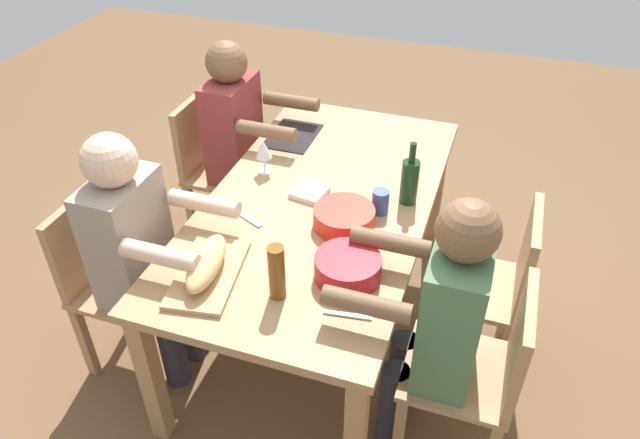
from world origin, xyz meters
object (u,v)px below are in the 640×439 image
at_px(diner_near_left, 241,134).
at_px(napkin_stack, 309,192).
at_px(dining_table, 320,214).
at_px(chair_far_center, 495,282).
at_px(diner_far_right, 439,317).
at_px(diner_near_right, 139,246).
at_px(beer_bottle, 277,272).
at_px(wine_bottle, 410,181).
at_px(cup_far_center, 380,202).
at_px(chair_near_right, 111,275).
at_px(wine_glass, 264,150).
at_px(bread_loaf, 206,263).
at_px(serving_bowl_salad, 348,266).
at_px(cutting_board, 208,274).
at_px(chair_near_left, 214,163).
at_px(chair_far_right, 482,369).
at_px(serving_bowl_pasta, 344,216).

distance_m(diner_near_left, napkin_stack, 0.73).
xyz_separation_m(dining_table, chair_far_center, (0.00, 0.80, -0.18)).
height_order(dining_table, diner_far_right, diner_far_right).
height_order(diner_near_right, beer_bottle, diner_near_right).
distance_m(wine_bottle, cup_far_center, 0.16).
height_order(chair_near_right, wine_glass, wine_glass).
height_order(diner_far_right, bread_loaf, diner_far_right).
distance_m(serving_bowl_salad, wine_glass, 0.81).
height_order(bread_loaf, beer_bottle, beer_bottle).
distance_m(wine_bottle, napkin_stack, 0.44).
bearing_deg(diner_near_right, chair_far_center, 109.23).
bearing_deg(cutting_board, beer_bottle, 87.69).
height_order(chair_far_center, serving_bowl_salad, chair_far_center).
bearing_deg(chair_near_left, diner_near_right, 10.59).
relative_size(wine_bottle, wine_glass, 1.75).
relative_size(chair_near_right, napkin_stack, 6.07).
bearing_deg(dining_table, cup_far_center, 88.58).
bearing_deg(napkin_stack, cutting_board, -15.79).
xyz_separation_m(serving_bowl_salad, wine_glass, (-0.57, -0.57, 0.06)).
xyz_separation_m(chair_far_right, chair_far_center, (-0.49, 0.00, 0.00)).
bearing_deg(cup_far_center, chair_near_right, -65.57).
relative_size(chair_far_right, bread_loaf, 2.66).
height_order(beer_bottle, cup_far_center, beer_bottle).
relative_size(dining_table, napkin_stack, 12.76).
bearing_deg(bread_loaf, cutting_board, -90.00).
relative_size(dining_table, diner_near_right, 1.49).
height_order(chair_near_left, wine_bottle, wine_bottle).
bearing_deg(serving_bowl_salad, chair_near_right, -87.26).
bearing_deg(cutting_board, cup_far_center, 139.76).
bearing_deg(chair_far_right, cup_far_center, -132.69).
height_order(chair_far_center, beer_bottle, beer_bottle).
xyz_separation_m(chair_far_right, beer_bottle, (0.12, -0.75, 0.37)).
height_order(serving_bowl_pasta, wine_glass, wine_glass).
height_order(serving_bowl_salad, cutting_board, serving_bowl_salad).
distance_m(chair_near_right, serving_bowl_salad, 1.10).
height_order(chair_far_right, diner_far_right, diner_far_right).
bearing_deg(bread_loaf, serving_bowl_salad, 108.27).
distance_m(serving_bowl_pasta, cup_far_center, 0.18).
distance_m(dining_table, napkin_stack, 0.11).
bearing_deg(cup_far_center, diner_near_left, -119.42).
bearing_deg(cutting_board, serving_bowl_pasta, 139.73).
xyz_separation_m(dining_table, chair_far_right, (0.49, 0.80, -0.18)).
relative_size(chair_far_right, wine_glass, 5.12).
bearing_deg(diner_far_right, wine_bottle, -157.67).
distance_m(chair_far_right, chair_near_right, 1.59).
relative_size(wine_bottle, napkin_stack, 2.07).
bearing_deg(bread_loaf, chair_near_right, -101.24).
height_order(cutting_board, beer_bottle, beer_bottle).
bearing_deg(diner_near_right, cup_far_center, 118.76).
distance_m(chair_near_left, chair_far_center, 1.67).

